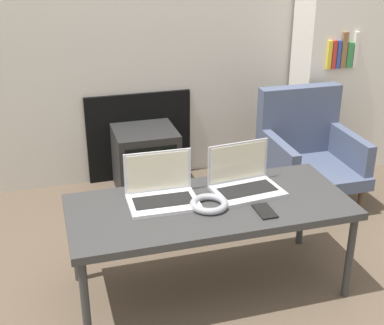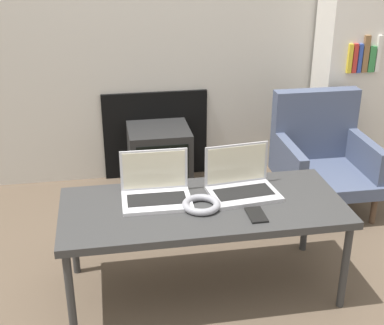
# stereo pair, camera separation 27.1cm
# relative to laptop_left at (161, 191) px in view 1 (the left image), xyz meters

# --- Properties ---
(table) EXTENTS (1.32, 0.57, 0.47)m
(table) POSITION_rel_laptop_left_xyz_m (0.21, -0.10, -0.08)
(table) COLOR #333333
(table) RESTS_ON ground_plane
(laptop_left) EXTENTS (0.33, 0.24, 0.22)m
(laptop_left) POSITION_rel_laptop_left_xyz_m (0.00, 0.00, 0.00)
(laptop_left) COLOR silver
(laptop_left) RESTS_ON table
(laptop_right) EXTENTS (0.35, 0.26, 0.22)m
(laptop_right) POSITION_rel_laptop_left_xyz_m (0.41, -0.00, 0.00)
(laptop_right) COLOR #B2B2B7
(laptop_right) RESTS_ON table
(headphones) EXTENTS (0.18, 0.18, 0.03)m
(headphones) POSITION_rel_laptop_left_xyz_m (0.19, -0.13, -0.03)
(headphones) COLOR gray
(headphones) RESTS_ON table
(phone) EXTENTS (0.08, 0.14, 0.01)m
(phone) POSITION_rel_laptop_left_xyz_m (0.42, -0.24, -0.04)
(phone) COLOR black
(phone) RESTS_ON table
(tv) EXTENTS (0.41, 0.40, 0.43)m
(tv) POSITION_rel_laptop_left_xyz_m (0.14, 1.07, -0.30)
(tv) COLOR black
(tv) RESTS_ON ground_plane
(armchair) EXTENTS (0.56, 0.59, 0.71)m
(armchair) POSITION_rel_laptop_left_xyz_m (1.12, 0.69, -0.18)
(armchair) COLOR #47516B
(armchair) RESTS_ON ground_plane
(bookshelf) EXTENTS (0.88, 0.32, 1.42)m
(bookshelf) POSITION_rel_laptop_left_xyz_m (1.69, 1.11, 0.19)
(bookshelf) COLOR silver
(bookshelf) RESTS_ON ground_plane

